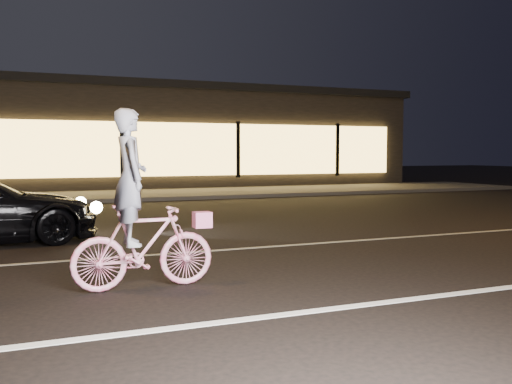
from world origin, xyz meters
name	(u,v)px	position (x,y,z in m)	size (l,w,h in m)	color
ground	(324,272)	(0.00, 0.00, 0.00)	(90.00, 90.00, 0.00)	black
lane_stripe_near	(399,301)	(0.00, -1.50, 0.00)	(60.00, 0.12, 0.01)	silver
lane_stripe_far	(261,247)	(0.00, 2.00, 0.00)	(60.00, 0.10, 0.01)	gray
sidewalk	(132,195)	(0.00, 13.00, 0.06)	(30.00, 4.00, 0.12)	#383533
storefront	(105,137)	(0.00, 18.97, 2.15)	(25.40, 8.42, 4.20)	black
cyclist	(140,226)	(-2.29, 0.00, 0.70)	(1.55, 0.54, 1.96)	#FF3576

